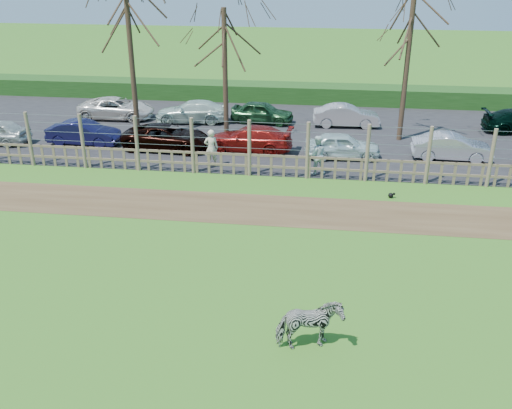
# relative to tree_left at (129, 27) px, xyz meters

# --- Properties ---
(ground) EXTENTS (120.00, 120.00, 0.00)m
(ground) POSITION_rel_tree_left_xyz_m (6.50, -12.50, -5.62)
(ground) COLOR #5E902F
(ground) RESTS_ON ground
(dirt_strip) EXTENTS (34.00, 2.80, 0.01)m
(dirt_strip) POSITION_rel_tree_left_xyz_m (6.50, -8.00, -5.61)
(dirt_strip) COLOR brown
(dirt_strip) RESTS_ON ground
(asphalt) EXTENTS (44.00, 13.00, 0.04)m
(asphalt) POSITION_rel_tree_left_xyz_m (6.50, 2.00, -5.60)
(asphalt) COLOR #232326
(asphalt) RESTS_ON ground
(hedge) EXTENTS (46.00, 2.00, 1.10)m
(hedge) POSITION_rel_tree_left_xyz_m (6.50, 9.00, -5.07)
(hedge) COLOR #1E4716
(hedge) RESTS_ON ground
(fence) EXTENTS (30.16, 0.16, 2.50)m
(fence) POSITION_rel_tree_left_xyz_m (6.50, -4.50, -4.81)
(fence) COLOR brown
(fence) RESTS_ON ground
(tree_left) EXTENTS (4.80, 4.80, 7.88)m
(tree_left) POSITION_rel_tree_left_xyz_m (0.00, 0.00, 0.00)
(tree_left) COLOR #3D2B1E
(tree_left) RESTS_ON ground
(tree_mid) EXTENTS (4.80, 4.80, 6.83)m
(tree_mid) POSITION_rel_tree_left_xyz_m (4.50, 1.00, -0.75)
(tree_mid) COLOR #3D2B1E
(tree_mid) RESTS_ON ground
(tree_right) EXTENTS (4.80, 4.80, 7.35)m
(tree_right) POSITION_rel_tree_left_xyz_m (13.50, 1.50, -0.37)
(tree_right) COLOR #3D2B1E
(tree_right) RESTS_ON ground
(zebra) EXTENTS (1.75, 1.20, 1.35)m
(zebra) POSITION_rel_tree_left_xyz_m (9.59, -16.05, -4.94)
(zebra) COLOR gray
(zebra) RESTS_ON ground
(visitor_a) EXTENTS (0.71, 0.56, 1.72)m
(visitor_a) POSITION_rel_tree_left_xyz_m (4.66, -3.68, -4.71)
(visitor_a) COLOR beige
(visitor_a) RESTS_ON asphalt
(visitor_b) EXTENTS (0.96, 0.82, 1.72)m
(visitor_b) POSITION_rel_tree_left_xyz_m (9.39, -4.00, -4.71)
(visitor_b) COLOR silver
(visitor_b) RESTS_ON asphalt
(crow) EXTENTS (0.28, 0.21, 0.23)m
(crow) POSITION_rel_tree_left_xyz_m (12.44, -6.22, -5.50)
(crow) COLOR black
(crow) RESTS_ON ground
(car_1) EXTENTS (3.68, 1.39, 1.20)m
(car_1) POSITION_rel_tree_left_xyz_m (-2.34, -1.37, -4.98)
(car_1) COLOR #14133D
(car_1) RESTS_ON asphalt
(car_2) EXTENTS (4.40, 2.18, 1.20)m
(car_2) POSITION_rel_tree_left_xyz_m (1.99, -1.54, -4.98)
(car_2) COLOR black
(car_2) RESTS_ON asphalt
(car_3) EXTENTS (4.28, 2.08, 1.20)m
(car_3) POSITION_rel_tree_left_xyz_m (6.06, -1.24, -4.98)
(car_3) COLOR maroon
(car_3) RESTS_ON asphalt
(car_4) EXTENTS (3.62, 1.67, 1.20)m
(car_4) POSITION_rel_tree_left_xyz_m (10.52, -1.75, -4.98)
(car_4) COLOR silver
(car_4) RESTS_ON asphalt
(car_5) EXTENTS (3.68, 1.37, 1.20)m
(car_5) POSITION_rel_tree_left_xyz_m (15.58, -1.32, -4.98)
(car_5) COLOR #B7B0B9
(car_5) RESTS_ON asphalt
(car_8) EXTENTS (4.35, 2.06, 1.20)m
(car_8) POSITION_rel_tree_left_xyz_m (-2.42, 3.54, -4.98)
(car_8) COLOR silver
(car_8) RESTS_ON asphalt
(car_9) EXTENTS (4.25, 1.98, 1.20)m
(car_9) POSITION_rel_tree_left_xyz_m (2.10, 3.35, -4.98)
(car_9) COLOR silver
(car_9) RESTS_ON asphalt
(car_10) EXTENTS (3.68, 1.88, 1.20)m
(car_10) POSITION_rel_tree_left_xyz_m (6.09, 3.72, -4.98)
(car_10) COLOR #224E28
(car_10) RESTS_ON asphalt
(car_11) EXTENTS (3.70, 1.46, 1.20)m
(car_11) POSITION_rel_tree_left_xyz_m (10.78, 3.59, -4.98)
(car_11) COLOR beige
(car_11) RESTS_ON asphalt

